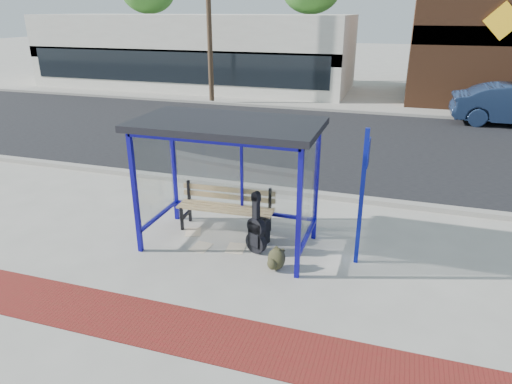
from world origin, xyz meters
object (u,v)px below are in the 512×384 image
(bench, at_px, (226,205))
(guitar_bag, at_px, (256,232))
(backpack, at_px, (276,259))
(suitcase, at_px, (261,231))

(bench, xyz_separation_m, guitar_bag, (0.88, -0.76, -0.11))
(backpack, bearing_deg, guitar_bag, 160.95)
(bench, bearing_deg, guitar_bag, -43.79)
(bench, distance_m, backpack, 1.88)
(bench, relative_size, guitar_bag, 1.73)
(suitcase, bearing_deg, backpack, -45.29)
(bench, distance_m, guitar_bag, 1.17)
(guitar_bag, bearing_deg, backpack, -19.60)
(bench, distance_m, suitcase, 0.95)
(bench, bearing_deg, backpack, -44.35)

